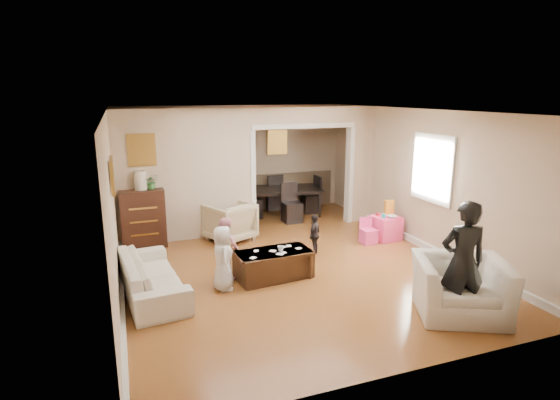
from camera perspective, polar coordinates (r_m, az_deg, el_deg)
name	(u,v)px	position (r m, az deg, el deg)	size (l,w,h in m)	color
floor	(284,260)	(7.97, 0.49, -7.68)	(7.00, 7.00, 0.00)	#A5622A
partition_left	(187,175)	(8.99, -11.82, 3.10)	(2.75, 0.18, 2.60)	#C5AC90
partition_right	(359,165)	(10.24, 10.05, 4.44)	(0.55, 0.18, 2.60)	#C5AC90
partition_header	(303,115)	(9.52, 3.00, 10.76)	(2.22, 0.18, 0.35)	#C5AC90
window_pane	(433,169)	(8.55, 18.95, 3.83)	(0.03, 0.95, 1.10)	white
framed_art_partition	(142,150)	(8.73, -17.28, 6.13)	(0.45, 0.03, 0.55)	brown
framed_art_sofa_wall	(112,175)	(6.45, -20.68, 2.99)	(0.03, 0.55, 0.40)	brown
framed_art_alcove	(277,142)	(11.10, -0.36, 7.42)	(0.45, 0.03, 0.55)	brown
sofa	(152,276)	(6.86, -16.11, -9.30)	(1.95, 0.76, 0.57)	beige
armchair_back	(230,222)	(8.95, -6.46, -2.76)	(0.82, 0.84, 0.77)	#C9B88B
armchair_front	(461,287)	(6.48, 22.10, -10.32)	(1.15, 1.00, 0.75)	beige
dresser	(143,218)	(8.89, -17.09, -2.26)	(0.81, 0.46, 1.11)	#351A10
table_lamp	(140,180)	(8.72, -17.42, 2.41)	(0.22, 0.22, 0.36)	beige
potted_plant	(152,182)	(8.74, -16.10, 2.26)	(0.25, 0.22, 0.28)	#31692E
coffee_table	(274,264)	(7.18, -0.83, -8.24)	(1.18, 0.59, 0.44)	#372211
coffee_cup	(281,249)	(7.07, 0.07, -6.26)	(0.10, 0.10, 0.09)	silver
play_table	(386,228)	(9.24, 13.36, -3.48)	(0.49, 0.49, 0.48)	#FF4383
cereal_box	(389,207)	(9.28, 13.78, -0.94)	(0.20, 0.07, 0.30)	gold
cyan_cup	(383,216)	(9.07, 13.10, -1.96)	(0.08, 0.08, 0.08)	#26C2B5
toy_block	(378,214)	(9.20, 12.42, -1.79)	(0.08, 0.06, 0.05)	red
play_bowl	(392,217)	(9.10, 14.13, -2.07)	(0.20, 0.20, 0.05)	silver
dining_table	(282,202)	(10.74, 0.27, -0.24)	(1.85, 1.03, 0.65)	black
adult_person	(463,262)	(6.12, 22.33, -7.38)	(0.59, 0.39, 1.61)	black
child_kneel_a	(223,258)	(6.73, -7.33, -7.38)	(0.48, 0.31, 0.99)	silver
child_kneel_b	(226,247)	(7.17, -6.95, -6.03)	(0.48, 0.37, 0.99)	pink
child_toddler	(315,234)	(8.15, 4.44, -4.41)	(0.44, 0.18, 0.76)	black
craft_papers	(277,251)	(7.10, -0.40, -6.55)	(0.93, 0.44, 0.00)	white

